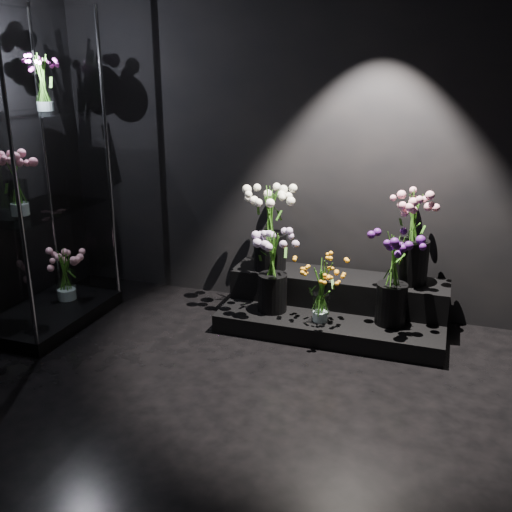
% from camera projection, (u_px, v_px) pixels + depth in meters
% --- Properties ---
extents(floor, '(4.00, 4.00, 0.00)m').
position_uv_depth(floor, '(185.00, 429.00, 3.22)').
color(floor, black).
rests_on(floor, ground).
extents(wall_back, '(4.00, 0.00, 4.00)m').
position_uv_depth(wall_back, '(287.00, 139.00, 4.58)').
color(wall_back, black).
rests_on(wall_back, floor).
extents(display_riser, '(1.70, 0.76, 0.38)m').
position_uv_depth(display_riser, '(334.00, 306.00, 4.50)').
color(display_riser, black).
rests_on(display_riser, floor).
extents(display_case, '(0.65, 1.09, 2.39)m').
position_uv_depth(display_case, '(33.00, 174.00, 4.21)').
color(display_case, black).
rests_on(display_case, floor).
extents(bouquet_orange_bells, '(0.33, 0.33, 0.50)m').
position_uv_depth(bouquet_orange_bells, '(321.00, 288.00, 4.18)').
color(bouquet_orange_bells, white).
rests_on(bouquet_orange_bells, display_riser).
extents(bouquet_lilac, '(0.46, 0.46, 0.63)m').
position_uv_depth(bouquet_lilac, '(273.00, 266.00, 4.34)').
color(bouquet_lilac, black).
rests_on(bouquet_lilac, display_riser).
extents(bouquet_purple, '(0.37, 0.37, 0.70)m').
position_uv_depth(bouquet_purple, '(393.00, 274.00, 4.10)').
color(bouquet_purple, black).
rests_on(bouquet_purple, display_riser).
extents(bouquet_cream_roses, '(0.45, 0.45, 0.68)m').
position_uv_depth(bouquet_cream_roses, '(270.00, 224.00, 4.56)').
color(bouquet_cream_roses, black).
rests_on(bouquet_cream_roses, display_riser).
extents(bouquet_pink_roses, '(0.45, 0.45, 0.71)m').
position_uv_depth(bouquet_pink_roses, '(412.00, 233.00, 4.26)').
color(bouquet_pink_roses, black).
rests_on(bouquet_pink_roses, display_riser).
extents(bouquet_case_pink, '(0.35, 0.35, 0.46)m').
position_uv_depth(bouquet_case_pink, '(17.00, 182.00, 4.04)').
color(bouquet_case_pink, white).
rests_on(bouquet_case_pink, display_case).
extents(bouquet_case_magenta, '(0.24, 0.24, 0.41)m').
position_uv_depth(bouquet_case_magenta, '(43.00, 82.00, 4.17)').
color(bouquet_case_magenta, white).
rests_on(bouquet_case_magenta, display_case).
extents(bouquet_case_base_pink, '(0.43, 0.43, 0.43)m').
position_uv_depth(bouquet_case_base_pink, '(65.00, 273.00, 4.68)').
color(bouquet_case_base_pink, white).
rests_on(bouquet_case_base_pink, display_case).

